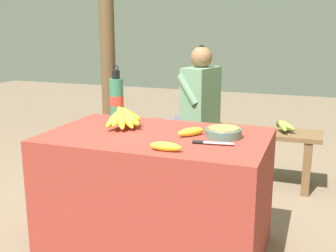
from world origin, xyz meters
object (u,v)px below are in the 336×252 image
Objects in this scene: wooden_bench at (229,137)px; loose_banana_front at (166,147)px; banana_bunch_green at (284,125)px; loose_banana_side at (191,132)px; seated_vendor at (195,102)px; water_bottle at (117,99)px; support_post_near at (107,41)px; banana_bunch_ripe at (124,117)px; knife at (207,142)px; serving_bowl at (223,132)px.

loose_banana_front is at bearing -89.58° from wooden_bench.
loose_banana_front is 1.58m from banana_bunch_green.
loose_banana_side reaches higher than wooden_bench.
water_bottle is at bearing 91.94° from seated_vendor.
support_post_near is at bearing 124.80° from loose_banana_front.
water_bottle is 1.33× the size of banana_bunch_green.
banana_bunch_ripe is 1.43m from banana_bunch_green.
loose_banana_front is 0.77× the size of knife.
water_bottle is 1.23m from wooden_bench.
support_post_near is (-1.70, 0.32, 0.62)m from banana_bunch_green.
banana_bunch_ripe is 0.57m from knife.
banana_bunch_ripe reaches higher than loose_banana_front.
knife reaches higher than wooden_bench.
loose_banana_side is 1.23m from seated_vendor.
seated_vendor is at bearing -175.81° from wooden_bench.
support_post_near is (-1.43, 1.66, 0.43)m from knife.
knife is at bearing 122.12° from seated_vendor.
banana_bunch_ripe is at bearing -107.91° from wooden_bench.
support_post_near reaches higher than water_bottle.
seated_vendor is at bearing 100.86° from knife.
seated_vendor is (-0.45, 1.32, -0.05)m from knife.
support_post_near is (-0.89, 1.48, 0.37)m from banana_bunch_ripe.
serving_bowl is 0.72m from water_bottle.
loose_banana_front is at bearing -95.51° from loose_banana_side.
seated_vendor is (-0.50, 1.15, -0.07)m from serving_bowl.
water_bottle is 1.59m from support_post_near.
banana_bunch_green is at bearing 79.22° from serving_bowl.
support_post_near reaches higher than serving_bowl.
loose_banana_front is 1.53m from seated_vendor.
loose_banana_front is 0.11× the size of wooden_bench.
support_post_near is at bearing 122.86° from knife.
banana_bunch_green is 0.12× the size of support_post_near.
support_post_near is (-0.78, 1.36, 0.30)m from water_bottle.
loose_banana_side is at bearing -49.42° from support_post_near.
banana_bunch_ripe is 1.46× the size of knife.
support_post_near is (-1.31, 1.53, 0.42)m from loose_banana_side.
knife is at bearing -49.16° from support_post_near.
banana_bunch_ripe is at bearing 154.37° from knife.
water_bottle is 0.70m from loose_banana_front.
banana_bunch_green is (0.43, -0.00, 0.14)m from wooden_bench.
wooden_bench is at bearing -14.16° from support_post_near.
water_bottle is 2.24× the size of loose_banana_side.
serving_bowl is 1.24× the size of loose_banana_side.
seated_vendor is at bearing -178.70° from banana_bunch_green.
water_bottle reaches higher than loose_banana_front.
banana_bunch_ripe is 0.59m from serving_bowl.
serving_bowl is 0.40m from loose_banana_front.
loose_banana_front is at bearing -120.17° from serving_bowl.
wooden_bench is 0.39m from seated_vendor.
serving_bowl reaches higher than wooden_bench.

